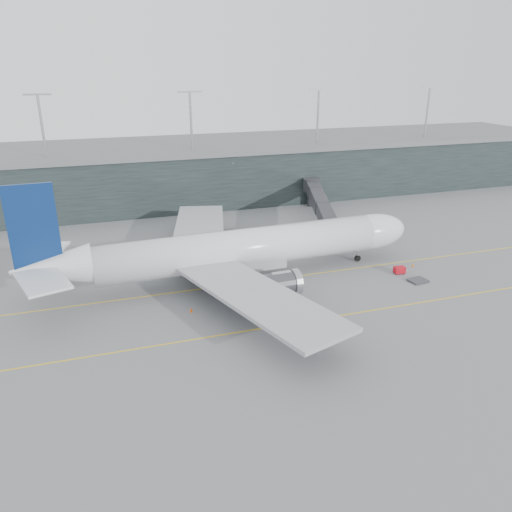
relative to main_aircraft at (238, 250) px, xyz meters
name	(u,v)px	position (x,y,z in m)	size (l,w,h in m)	color
ground	(221,277)	(-2.79, 1.87, -5.56)	(320.00, 320.00, 0.00)	slate
taxiline_a	(227,285)	(-2.79, -2.13, -5.55)	(160.00, 0.25, 0.02)	yellow
taxiline_b	(255,329)	(-2.79, -18.13, -5.55)	(160.00, 0.25, 0.02)	yellow
taxiline_lead_main	(221,239)	(2.21, 21.87, -5.55)	(0.25, 60.00, 0.02)	yellow
terminal	(169,172)	(-2.79, 59.86, 2.06)	(240.00, 36.00, 29.00)	black
main_aircraft	(238,250)	(0.00, 0.00, 0.00)	(70.55, 66.33, 19.80)	silver
jet_bridge	(310,200)	(25.63, 27.33, -0.02)	(18.37, 47.17, 7.40)	#29292E
gse_cart	(399,270)	(28.52, -6.82, -4.82)	(2.03, 1.37, 1.33)	#B70D18
baggage_dolly	(418,280)	(29.67, -10.91, -5.37)	(3.11, 2.49, 0.31)	#333338
uld_a	(180,256)	(-8.31, 12.14, -4.62)	(2.26, 1.97, 1.78)	#3B3B40
uld_b	(194,254)	(-5.62, 12.23, -4.64)	(2.18, 1.88, 1.75)	#3B3B40
uld_c	(203,252)	(-3.73, 12.47, -4.54)	(2.26, 1.87, 1.93)	#3B3B40
cone_nose	(413,265)	(32.85, -4.72, -5.19)	(0.46, 0.46, 0.73)	orange
cone_wing_stbd	(314,309)	(7.60, -15.40, -5.19)	(0.46, 0.46, 0.73)	#D94F0C
cone_wing_port	(260,249)	(8.07, 12.36, -5.17)	(0.49, 0.49, 0.78)	orange
cone_tail	(191,310)	(-10.56, -9.90, -5.16)	(0.50, 0.50, 0.79)	#E6520C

